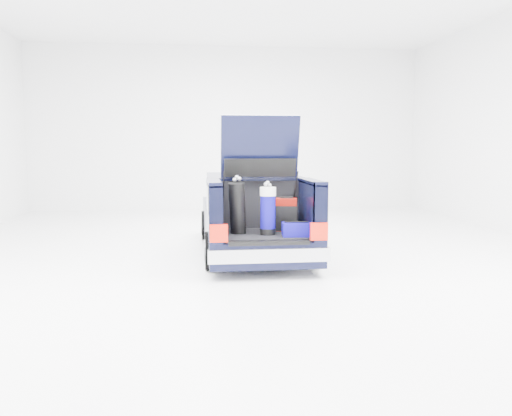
{
  "coord_description": "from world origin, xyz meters",
  "views": [
    {
      "loc": [
        -1.12,
        -9.88,
        1.97
      ],
      "look_at": [
        0.0,
        -0.5,
        0.89
      ],
      "focal_mm": 38.0,
      "sensor_mm": 36.0,
      "label": 1
    }
  ],
  "objects": [
    {
      "name": "red_suitcase",
      "position": [
        0.4,
        -1.28,
        0.86
      ],
      "size": [
        0.37,
        0.29,
        0.56
      ],
      "rotation": [
        0.0,
        0.0,
        -0.21
      ],
      "color": "#6B0903",
      "rests_on": "car"
    },
    {
      "name": "black_golf_bag",
      "position": [
        -0.41,
        -1.5,
        1.01
      ],
      "size": [
        0.36,
        0.43,
        0.92
      ],
      "rotation": [
        0.0,
        0.0,
        -0.37
      ],
      "color": "black",
      "rests_on": "car"
    },
    {
      "name": "ground",
      "position": [
        0.0,
        0.0,
        0.0
      ],
      "size": [
        14.0,
        14.0,
        0.0
      ],
      "primitive_type": "plane",
      "color": "white",
      "rests_on": "ground"
    },
    {
      "name": "car",
      "position": [
        -0.0,
        0.11,
        0.67
      ],
      "size": [
        1.87,
        4.65,
        2.47
      ],
      "color": "black",
      "rests_on": "ground"
    },
    {
      "name": "blue_duffel",
      "position": [
        0.47,
        -1.82,
        0.7
      ],
      "size": [
        0.45,
        0.31,
        0.23
      ],
      "rotation": [
        0.0,
        0.0,
        -0.07
      ],
      "color": "#0B0571",
      "rests_on": "car"
    },
    {
      "name": "blue_golf_bag",
      "position": [
        0.05,
        -1.62,
        0.98
      ],
      "size": [
        0.29,
        0.29,
        0.84
      ],
      "rotation": [
        0.0,
        0.0,
        -0.2
      ],
      "color": "black",
      "rests_on": "car"
    }
  ]
}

